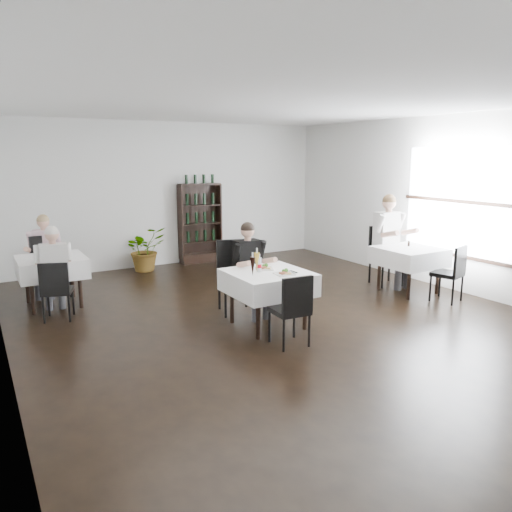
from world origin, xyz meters
The scene contains 24 objects.
room_shell centered at (0.00, 0.00, 1.50)m, with size 9.00×9.00×9.00m.
window_right centered at (3.48, 0.00, 1.50)m, with size 0.06×2.30×1.85m.
wine_shelf centered at (0.60, 4.31, 0.85)m, with size 0.90×0.28×1.75m.
main_table centered at (-0.30, 0.00, 0.62)m, with size 1.03×1.03×0.77m.
left_table centered at (-2.70, 2.50, 0.62)m, with size 0.98×0.98×0.77m.
right_table centered at (2.70, 0.30, 0.62)m, with size 0.98×0.98×0.77m.
potted_tree centered at (-0.71, 4.12, 0.45)m, with size 0.81×0.70×0.90m, color #20571D.
main_chair_far centered at (-0.37, 0.85, 0.61)m, with size 0.59×0.60×1.07m.
main_chair_near centered at (-0.43, -0.79, 0.52)m, with size 0.44×0.44×0.91m.
left_chair_far centered at (-2.67, 3.06, 0.58)m, with size 0.58×0.58×1.02m.
left_chair_near centered at (-2.77, 1.68, 0.49)m, with size 0.50×0.50×0.86m.
right_chair_far centered at (2.75, 0.94, 0.60)m, with size 0.56×0.56×1.05m.
right_chair_near centered at (2.84, -0.48, 0.52)m, with size 0.52×0.53×0.92m.
diner_main centered at (-0.28, 0.52, 0.80)m, with size 0.54×0.54×1.38m.
diner_left_far centered at (-2.70, 3.16, 0.79)m, with size 0.58×0.62×1.36m.
diner_left_near centered at (-2.73, 2.00, 0.77)m, with size 0.52×0.52×1.33m.
diner_right_far centered at (2.73, 0.78, 0.95)m, with size 0.63×0.64×1.64m.
plate_far centered at (-0.27, 0.15, 0.79)m, with size 0.30×0.30×0.07m.
plate_near centered at (-0.20, -0.25, 0.79)m, with size 0.25×0.25×0.07m.
pilsner_dark centered at (-0.60, -0.11, 0.90)m, with size 0.07×0.07×0.31m.
pilsner_lager centered at (-0.45, 0.04, 0.91)m, with size 0.08×0.08×0.33m.
coke_bottle centered at (-0.41, 0.04, 0.87)m, with size 0.06×0.06×0.25m.
napkin_cutlery centered at (-0.09, -0.19, 0.78)m, with size 0.19×0.21×0.02m.
pepper_mill centered at (2.80, 0.42, 0.82)m, with size 0.04×0.04×0.09m, color black.
Camera 1 is at (-3.71, -5.60, 2.32)m, focal length 35.00 mm.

